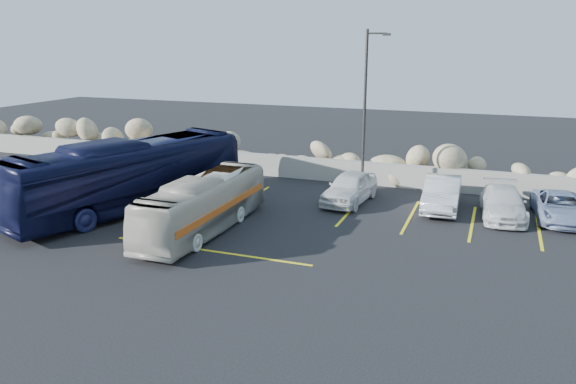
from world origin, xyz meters
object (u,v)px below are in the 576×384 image
(car_c, at_px, (503,203))
(car_d, at_px, (559,207))
(car_a, at_px, (350,187))
(car_b, at_px, (442,193))
(lamppost, at_px, (366,110))
(vintage_bus, at_px, (204,205))
(tour_coach, at_px, (129,175))

(car_c, bearing_deg, car_d, 3.86)
(car_a, distance_m, car_b, 4.24)
(car_b, height_order, car_c, car_b)
(lamppost, xyz_separation_m, vintage_bus, (-4.81, -7.40, -3.18))
(lamppost, relative_size, tour_coach, 0.69)
(lamppost, xyz_separation_m, car_b, (3.87, -0.82, -3.56))
(tour_coach, relative_size, car_c, 2.62)
(lamppost, relative_size, car_c, 1.82)
(lamppost, height_order, car_a, lamppost)
(tour_coach, height_order, car_a, tour_coach)
(tour_coach, relative_size, car_b, 2.59)
(lamppost, relative_size, vintage_bus, 1.00)
(car_a, bearing_deg, car_d, 8.66)
(vintage_bus, relative_size, car_c, 1.82)
(car_a, relative_size, car_d, 1.01)
(car_a, xyz_separation_m, car_c, (6.86, 0.11, -0.09))
(car_b, relative_size, car_d, 1.05)
(lamppost, distance_m, vintage_bus, 9.38)
(car_c, relative_size, car_d, 1.04)
(tour_coach, distance_m, car_c, 16.65)
(car_d, bearing_deg, tour_coach, -168.85)
(car_c, bearing_deg, tour_coach, -168.42)
(car_a, height_order, car_b, car_b)
(vintage_bus, distance_m, car_d, 15.13)
(vintage_bus, relative_size, tour_coach, 0.70)
(lamppost, distance_m, car_b, 5.32)
(car_c, distance_m, car_d, 2.30)
(car_b, xyz_separation_m, car_c, (2.63, -0.30, -0.09))
(car_d, bearing_deg, car_a, 178.25)
(vintage_bus, distance_m, car_a, 7.62)
(car_b, height_order, car_d, car_b)
(car_b, bearing_deg, car_a, -176.35)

